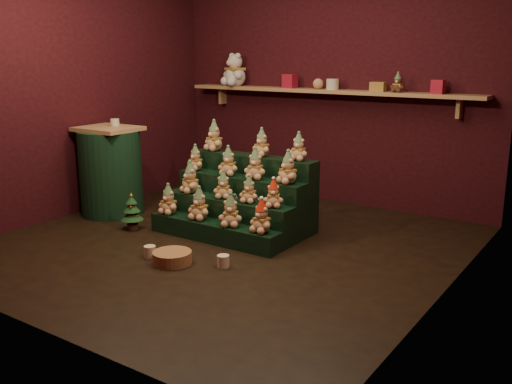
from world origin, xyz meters
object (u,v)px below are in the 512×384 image
Objects in this scene: riser_tier_front at (214,232)px; mini_christmas_tree at (132,211)px; snow_globe_c at (260,202)px; mug_left at (150,252)px; white_bear at (235,65)px; side_table at (111,171)px; mug_right at (223,261)px; brown_bear at (398,83)px; snow_globe_a at (200,192)px; snow_globe_b at (234,197)px; wicker_basket at (172,257)px.

mini_christmas_tree reaches higher than riser_tier_front.
riser_tier_front is 0.55m from snow_globe_c.
mini_christmas_tree is 3.74× the size of mug_left.
white_bear is at bearing 109.84° from mug_left.
side_table reaches higher than mug_right.
white_bear is at bearing 131.91° from snow_globe_c.
snow_globe_c is 0.74m from mug_right.
snow_globe_c is at bearing -111.71° from brown_bear.
side_table is (-1.21, -0.05, 0.07)m from snow_globe_a.
mug_left is 0.20× the size of white_bear.
snow_globe_a is 0.16× the size of white_bear.
mini_christmas_tree reaches higher than mug_left.
white_bear reaches higher than snow_globe_b.
mug_right is (0.78, -0.65, -0.35)m from snow_globe_a.
white_bear reaches higher than mini_christmas_tree.
white_bear is (-0.18, 2.00, 1.39)m from mini_christmas_tree.
wicker_basket is at bearing -43.21° from white_bear.
brown_bear is (0.95, 2.48, 1.37)m from wicker_basket.
mug_left is at bearing -117.36° from brown_bear.
wicker_basket is (-0.41, -0.17, 0.00)m from mug_right.
wicker_basket is (-0.04, -0.82, -0.35)m from snow_globe_b.
mini_christmas_tree is 3.75× the size of mug_right.
snow_globe_a is 1.08m from mug_right.
snow_globe_a reaches higher than mug_right.
brown_bear is (1.21, 2.48, 1.37)m from mug_left.
side_table is 1.59m from mug_left.
mug_right is at bearing -104.64° from brown_bear.
side_table is 2.07m from white_bear.
snow_globe_b is at bearing 70.00° from mug_left.
snow_globe_c is 0.96m from wicker_basket.
white_bear is (-1.16, 2.48, 1.52)m from wicker_basket.
riser_tier_front is 1.46× the size of side_table.
snow_globe_c is (0.29, 0.00, -0.00)m from snow_globe_b.
riser_tier_front is 17.78× the size of snow_globe_a.
snow_globe_a is 0.72m from mini_christmas_tree.
mini_christmas_tree is at bearing 153.49° from wicker_basket.
snow_globe_c is at bearing 67.85° from wicker_basket.
white_bear is at bearing 95.07° from mini_christmas_tree.
mug_right is 2.74m from brown_bear.
white_bear reaches higher than riser_tier_front.
wicker_basket is (0.26, 0.00, 0.00)m from mug_left.
white_bear is (-0.78, 1.66, 1.17)m from snow_globe_a.
snow_globe_b is 1.10m from mini_christmas_tree.
white_bear reaches higher than mug_left.
wicker_basket is 0.65× the size of white_bear.
mini_christmas_tree is at bearing -26.81° from side_table.
side_table is at bearing -147.48° from brown_bear.
snow_globe_b is 0.82m from mug_right.
mini_christmas_tree is at bearing 145.84° from mug_left.
snow_globe_b reaches higher than mug_right.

